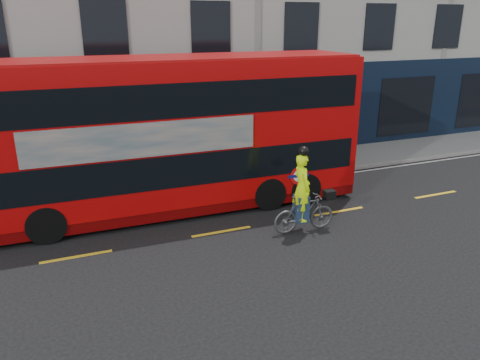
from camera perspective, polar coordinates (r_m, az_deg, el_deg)
ground at (r=14.22m, az=15.30°, el=-5.89°), size 120.00×120.00×0.00m
pavement at (r=19.37m, az=3.78°, el=1.64°), size 60.00×3.00×0.12m
kerb at (r=18.10m, az=5.85°, el=0.34°), size 60.00×0.12×0.13m
road_edge_line at (r=17.87m, az=6.29°, el=-0.13°), size 58.00×0.10×0.01m
lane_dashes at (r=15.32m, az=11.95°, el=-3.76°), size 58.00×0.12×0.01m
bus at (r=14.70m, az=-8.13°, el=5.56°), size 11.93×2.94×4.79m
cyclist at (r=13.42m, az=7.75°, el=-2.86°), size 1.90×0.73×2.56m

